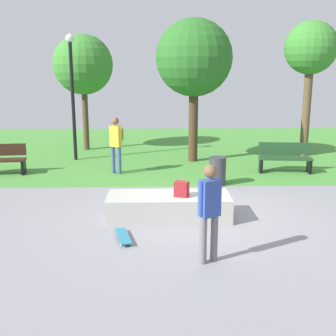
# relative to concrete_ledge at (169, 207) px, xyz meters

# --- Properties ---
(ground_plane) EXTENTS (28.00, 28.00, 0.00)m
(ground_plane) POSITION_rel_concrete_ledge_xyz_m (0.66, 0.21, -0.25)
(ground_plane) COLOR gray
(grass_lawn) EXTENTS (26.60, 11.75, 0.01)m
(grass_lawn) POSITION_rel_concrete_ledge_xyz_m (0.66, 8.33, -0.25)
(grass_lawn) COLOR #478C38
(grass_lawn) RESTS_ON ground_plane
(concrete_ledge) EXTENTS (2.60, 0.99, 0.51)m
(concrete_ledge) POSITION_rel_concrete_ledge_xyz_m (0.00, 0.00, 0.00)
(concrete_ledge) COLOR #A8A59E
(concrete_ledge) RESTS_ON ground_plane
(backpack_on_ledge) EXTENTS (0.34, 0.29, 0.32)m
(backpack_on_ledge) POSITION_rel_concrete_ledge_xyz_m (0.27, -0.10, 0.41)
(backpack_on_ledge) COLOR maroon
(backpack_on_ledge) RESTS_ON concrete_ledge
(skater_performing_trick) EXTENTS (0.39, 0.33, 1.65)m
(skater_performing_trick) POSITION_rel_concrete_ledge_xyz_m (0.59, -2.12, 0.70)
(skater_performing_trick) COLOR slate
(skater_performing_trick) RESTS_ON ground_plane
(skateboard_by_ledge) EXTENTS (0.39, 0.82, 0.08)m
(skateboard_by_ledge) POSITION_rel_concrete_ledge_xyz_m (-0.88, -1.14, -0.19)
(skateboard_by_ledge) COLOR teal
(skateboard_by_ledge) RESTS_ON ground_plane
(park_bench_near_lamppost) EXTENTS (1.64, 0.64, 0.91)m
(park_bench_near_lamppost) POSITION_rel_concrete_ledge_xyz_m (3.73, 4.05, 0.23)
(park_bench_near_lamppost) COLOR #1E4223
(park_bench_near_lamppost) RESTS_ON ground_plane
(tree_slender_maple) EXTENTS (1.86, 1.86, 4.81)m
(tree_slender_maple) POSITION_rel_concrete_ledge_xyz_m (5.22, 6.62, 3.53)
(tree_slender_maple) COLOR brown
(tree_slender_maple) RESTS_ON grass_lawn
(tree_leaning_ash) EXTENTS (2.29, 2.29, 4.46)m
(tree_leaning_ash) POSITION_rel_concrete_ledge_xyz_m (-3.04, 8.07, 3.04)
(tree_leaning_ash) COLOR #4C3823
(tree_leaning_ash) RESTS_ON grass_lawn
(tree_young_birch) EXTENTS (2.56, 2.56, 4.78)m
(tree_young_birch) POSITION_rel_concrete_ledge_xyz_m (1.02, 5.79, 3.21)
(tree_young_birch) COLOR #42301E
(tree_young_birch) RESTS_ON grass_lawn
(lamp_post) EXTENTS (0.28, 0.28, 4.28)m
(lamp_post) POSITION_rel_concrete_ledge_xyz_m (-3.12, 6.12, 2.34)
(lamp_post) COLOR black
(lamp_post) RESTS_ON ground_plane
(trash_bin) EXTENTS (0.47, 0.47, 0.78)m
(trash_bin) POSITION_rel_concrete_ledge_xyz_m (1.42, 2.65, 0.13)
(trash_bin) COLOR #333338
(trash_bin) RESTS_ON ground_plane
(pedestrian_with_backpack) EXTENTS (0.42, 0.43, 1.73)m
(pedestrian_with_backpack) POSITION_rel_concrete_ledge_xyz_m (-1.47, 4.04, 0.78)
(pedestrian_with_backpack) COLOR #3F5184
(pedestrian_with_backpack) RESTS_ON ground_plane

